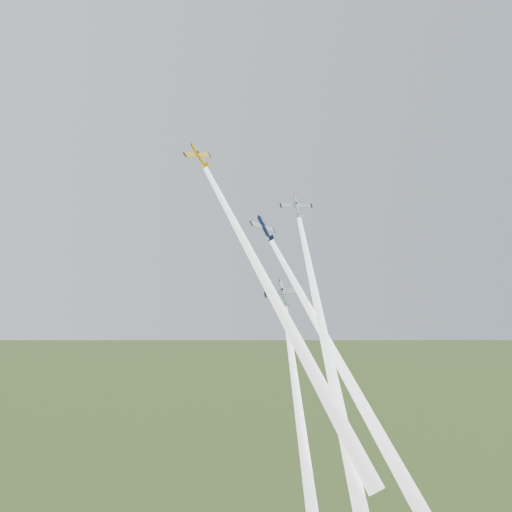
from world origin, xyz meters
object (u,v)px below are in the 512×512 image
plane_silver_low (283,294)px  plane_silver_right (297,207)px  plane_yellow (199,156)px  plane_navy (264,228)px

plane_silver_low → plane_silver_right: bearing=62.5°
plane_yellow → plane_navy: size_ratio=0.94×
plane_yellow → plane_navy: plane_yellow is taller
plane_yellow → plane_silver_low: size_ratio=0.98×
plane_navy → plane_silver_right: 10.20m
plane_silver_low → plane_navy: bearing=124.2°
plane_navy → plane_yellow: bearing=143.9°
plane_navy → plane_silver_right: size_ratio=1.08×
plane_navy → plane_silver_low: plane_navy is taller
plane_silver_right → plane_silver_low: size_ratio=0.96×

